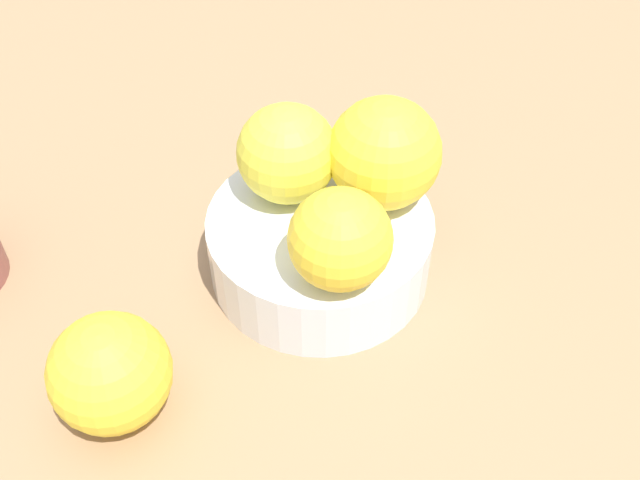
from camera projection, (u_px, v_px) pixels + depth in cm
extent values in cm
cube|color=#997551|center=(320.00, 278.00, 55.74)|extent=(110.00, 110.00, 2.00)
cylinder|color=silver|center=(320.00, 265.00, 54.73)|extent=(9.40, 9.40, 0.80)
cylinder|color=silver|center=(320.00, 245.00, 53.22)|extent=(15.15, 15.15, 4.94)
sphere|color=yellow|center=(343.00, 239.00, 45.86)|extent=(6.31, 6.31, 6.31)
sphere|color=yellow|center=(384.00, 153.00, 50.29)|extent=(7.48, 7.48, 7.48)
sphere|color=yellow|center=(287.00, 153.00, 50.88)|extent=(6.70, 6.70, 6.70)
sphere|color=yellow|center=(110.00, 373.00, 44.78)|extent=(7.19, 7.19, 7.19)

